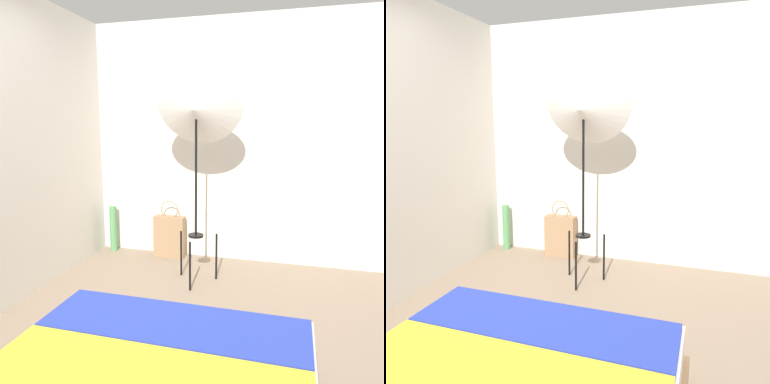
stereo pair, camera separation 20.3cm
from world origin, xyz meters
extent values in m
cube|color=silver|center=(0.00, 2.30, 1.30)|extent=(8.00, 0.05, 2.60)
cube|color=silver|center=(-1.49, 1.00, 1.30)|extent=(0.05, 8.00, 2.60)
cube|color=gold|center=(0.19, -0.45, 0.46)|extent=(1.39, 0.43, 0.04)
cube|color=#283DAD|center=(0.19, -0.01, 0.46)|extent=(1.39, 0.43, 0.04)
cylinder|color=black|center=(-0.11, 1.36, 0.23)|extent=(0.02, 0.02, 0.46)
cylinder|color=black|center=(-0.29, 1.67, 0.23)|extent=(0.02, 0.02, 0.46)
cylinder|color=black|center=(0.06, 1.67, 0.23)|extent=(0.02, 0.02, 0.46)
cylinder|color=black|center=(-0.11, 1.56, 0.46)|extent=(0.14, 0.14, 0.02)
cylinder|color=black|center=(-0.11, 1.56, 1.06)|extent=(0.02, 0.02, 1.20)
cone|color=white|center=(-0.11, 1.56, 1.66)|extent=(0.83, 0.51, 0.86)
cube|color=#9E7A56|center=(-0.58, 2.15, 0.24)|extent=(0.35, 0.13, 0.47)
torus|color=#9E7A56|center=(-0.58, 2.15, 0.55)|extent=(0.20, 0.01, 0.20)
cylinder|color=#56995B|center=(-1.30, 2.17, 0.27)|extent=(0.08, 0.08, 0.54)
camera|label=1|loc=(0.76, -1.73, 1.51)|focal=35.00mm
camera|label=2|loc=(0.95, -1.67, 1.51)|focal=35.00mm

